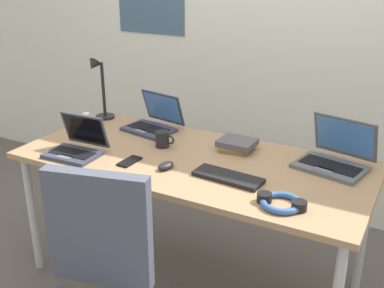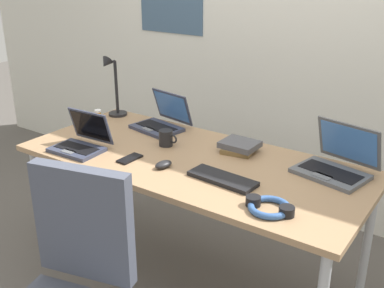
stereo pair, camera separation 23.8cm
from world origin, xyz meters
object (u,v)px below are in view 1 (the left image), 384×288
(laptop_back_right, at_px, (76,147))
(external_keyboard, at_px, (228,177))
(computer_mouse, at_px, (166,166))
(headphones, at_px, (281,203))
(laptop_far_corner, at_px, (153,123))
(desk_lamp, at_px, (100,89))
(laptop_by_keyboard, at_px, (335,158))
(pill_bottle, at_px, (87,119))
(coffee_mug, at_px, (163,139))
(book_stack, at_px, (237,145))
(cell_phone, at_px, (130,161))

(laptop_back_right, relative_size, external_keyboard, 0.84)
(computer_mouse, relative_size, headphones, 0.45)
(laptop_back_right, distance_m, laptop_far_corner, 0.53)
(desk_lamp, relative_size, laptop_by_keyboard, 1.06)
(laptop_far_corner, bearing_deg, headphones, -28.61)
(desk_lamp, bearing_deg, headphones, -21.39)
(external_keyboard, relative_size, pill_bottle, 4.18)
(desk_lamp, xyz_separation_m, headphones, (1.36, -0.53, -0.18))
(laptop_by_keyboard, relative_size, coffee_mug, 3.34)
(laptop_far_corner, xyz_separation_m, external_keyboard, (0.67, -0.40, -0.03))
(computer_mouse, xyz_separation_m, headphones, (0.61, -0.09, -0.00))
(desk_lamp, distance_m, coffee_mug, 0.64)
(desk_lamp, distance_m, laptop_far_corner, 0.42)
(laptop_by_keyboard, distance_m, book_stack, 0.51)
(cell_phone, bearing_deg, external_keyboard, 9.01)
(desk_lamp, relative_size, book_stack, 2.08)
(laptop_back_right, bearing_deg, headphones, -1.11)
(laptop_far_corner, distance_m, computer_mouse, 0.57)
(laptop_back_right, distance_m, pill_bottle, 0.45)
(laptop_by_keyboard, bearing_deg, desk_lamp, 178.88)
(laptop_back_right, height_order, laptop_by_keyboard, laptop_by_keyboard)
(computer_mouse, bearing_deg, coffee_mug, 136.19)
(desk_lamp, relative_size, external_keyboard, 1.21)
(laptop_by_keyboard, xyz_separation_m, coffee_mug, (-0.88, -0.18, -0.00))
(laptop_back_right, height_order, cell_phone, laptop_back_right)
(laptop_back_right, xyz_separation_m, book_stack, (0.71, 0.45, -0.01))
(external_keyboard, xyz_separation_m, headphones, (0.30, -0.13, 0.01))
(computer_mouse, relative_size, book_stack, 0.50)
(desk_lamp, height_order, computer_mouse, desk_lamp)
(headphones, bearing_deg, coffee_mug, 157.40)
(computer_mouse, bearing_deg, book_stack, 73.49)
(laptop_by_keyboard, bearing_deg, laptop_back_right, -158.45)
(book_stack, height_order, coffee_mug, coffee_mug)
(laptop_back_right, height_order, book_stack, laptop_back_right)
(external_keyboard, distance_m, headphones, 0.33)
(laptop_back_right, xyz_separation_m, laptop_far_corner, (0.15, 0.51, 0.00))
(desk_lamp, distance_m, laptop_back_right, 0.59)
(laptop_far_corner, xyz_separation_m, cell_phone, (0.16, -0.46, -0.04))
(desk_lamp, height_order, headphones, desk_lamp)
(external_keyboard, xyz_separation_m, book_stack, (-0.11, 0.35, 0.02))
(desk_lamp, height_order, cell_phone, desk_lamp)
(headphones, xyz_separation_m, pill_bottle, (-1.37, 0.40, 0.03))
(laptop_by_keyboard, bearing_deg, coffee_mug, -168.37)
(computer_mouse, height_order, pill_bottle, pill_bottle)
(headphones, distance_m, pill_bottle, 1.42)
(laptop_by_keyboard, bearing_deg, headphones, -101.45)
(laptop_back_right, relative_size, headphones, 1.30)
(external_keyboard, bearing_deg, computer_mouse, -168.30)
(laptop_far_corner, bearing_deg, laptop_by_keyboard, -1.34)
(headphones, bearing_deg, cell_phone, 175.38)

